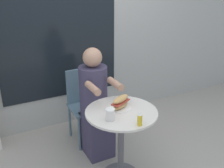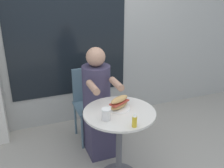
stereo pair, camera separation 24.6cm
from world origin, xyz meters
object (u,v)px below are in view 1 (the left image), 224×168
at_px(diner_chair, 83,98).
at_px(drink_cup, 110,114).
at_px(seated_diner, 95,109).
at_px(condiment_bottle, 140,119).
at_px(sandwich_on_plate, 121,103).
at_px(cafe_table, 121,130).

xyz_separation_m(diner_chair, drink_cup, (-0.12, -0.94, 0.27)).
distance_m(seated_diner, condiment_bottle, 0.83).
distance_m(sandwich_on_plate, condiment_bottle, 0.34).
bearing_deg(cafe_table, sandwich_on_plate, 69.15).
xyz_separation_m(diner_chair, condiment_bottle, (0.06, -1.13, 0.28)).
bearing_deg(condiment_bottle, diner_chair, 93.03).
bearing_deg(diner_chair, sandwich_on_plate, 94.71).
bearing_deg(condiment_bottle, seated_diner, 94.34).
height_order(sandwich_on_plate, drink_cup, sandwich_on_plate).
relative_size(cafe_table, diner_chair, 0.85).
relative_size(cafe_table, sandwich_on_plate, 3.29).
bearing_deg(seated_diner, cafe_table, 95.06).
bearing_deg(cafe_table, seated_diner, 95.15).
distance_m(cafe_table, diner_chair, 0.85).
relative_size(cafe_table, drink_cup, 7.14).
distance_m(diner_chair, sandwich_on_plate, 0.84).
xyz_separation_m(cafe_table, sandwich_on_plate, (0.02, 0.05, 0.26)).
xyz_separation_m(sandwich_on_plate, condiment_bottle, (-0.01, -0.34, 0.00)).
bearing_deg(seated_diner, diner_chair, -90.06).
bearing_deg(cafe_table, drink_cup, -150.89).
bearing_deg(diner_chair, seated_diner, 89.94).
relative_size(seated_diner, drink_cup, 11.74).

